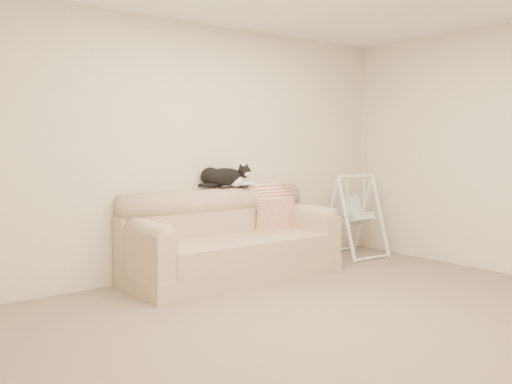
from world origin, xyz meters
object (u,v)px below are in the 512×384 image
at_px(remote_b, 241,186).
at_px(tuxedo_cat, 224,177).
at_px(sofa, 229,243).
at_px(remote_a, 226,187).
at_px(baby_swing, 355,215).

xyz_separation_m(remote_b, tuxedo_cat, (-0.20, 0.03, 0.11)).
bearing_deg(tuxedo_cat, sofa, -115.50).
height_order(sofa, remote_b, remote_b).
height_order(sofa, remote_a, remote_a).
height_order(remote_b, baby_swing, baby_swing).
distance_m(sofa, remote_a, 0.62).
bearing_deg(remote_b, tuxedo_cat, 169.95).
xyz_separation_m(sofa, remote_b, (0.32, 0.22, 0.56)).
bearing_deg(tuxedo_cat, remote_b, -10.05).
relative_size(sofa, remote_b, 13.18).
distance_m(remote_b, baby_swing, 1.62).
xyz_separation_m(remote_a, baby_swing, (1.74, -0.24, -0.41)).
xyz_separation_m(remote_a, tuxedo_cat, (-0.01, 0.02, 0.11)).
relative_size(remote_a, baby_swing, 0.18).
bearing_deg(baby_swing, tuxedo_cat, 171.49).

